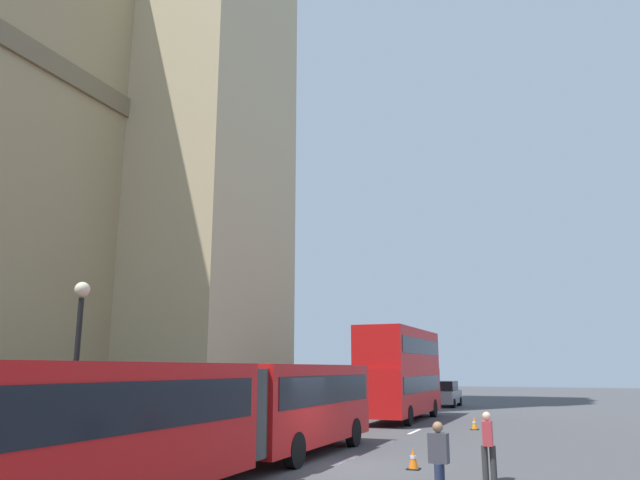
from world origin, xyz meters
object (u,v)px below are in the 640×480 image
Objects in this scene: sedan_lead at (445,394)px; pedestrian_near_cones at (439,460)px; traffic_cone_middle at (474,423)px; articulated_bus at (223,408)px; street_lamp at (76,359)px; pedestrian_by_kerb at (488,443)px; double_decker_bus at (400,370)px; traffic_cone_west at (413,459)px.

sedan_lead is 33.35m from pedestrian_near_cones.
sedan_lead is at bearing 14.67° from traffic_cone_middle.
articulated_bus is 10.43× the size of pedestrian_near_cones.
street_lamp reaches higher than pedestrian_by_kerb.
articulated_bus is at bearing 108.41° from pedestrian_by_kerb.
traffic_cone_middle is at bearing 9.31° from pedestrian_by_kerb.
traffic_cone_middle is (-16.56, -4.34, -0.63)m from sedan_lead.
double_decker_bus is 17.92m from pedestrian_by_kerb.
sedan_lead is at bearing 8.50° from traffic_cone_west.
articulated_bus is at bearing 79.05° from pedestrian_near_cones.
double_decker_bus reaches higher than pedestrian_near_cones.
traffic_cone_middle is at bearing -0.40° from traffic_cone_west.
pedestrian_by_kerb is at bearing -167.66° from sedan_lead.
traffic_cone_west is 0.34× the size of pedestrian_near_cones.
double_decker_bus is 5.69× the size of pedestrian_near_cones.
double_decker_bus is 16.29m from traffic_cone_west.
traffic_cone_middle is 0.11× the size of street_lamp.
double_decker_bus is at bearing 0.01° from articulated_bus.
double_decker_bus is at bearing -13.05° from street_lamp.
articulated_bus is 15.82m from traffic_cone_middle.
articulated_bus is 10.43× the size of pedestrian_by_kerb.
sedan_lead reaches higher than traffic_cone_middle.
traffic_cone_middle is at bearing -29.35° from street_lamp.
traffic_cone_west is at bearing -52.97° from articulated_bus.
traffic_cone_middle is at bearing -165.33° from sedan_lead.
street_lamp is at bearing 172.00° from sedan_lead.
double_decker_bus is 1.83× the size of street_lamp.
sedan_lead is 28.77m from traffic_cone_west.
pedestrian_by_kerb is at bearing -71.59° from articulated_bus.
pedestrian_near_cones is 3.36m from pedestrian_by_kerb.
traffic_cone_middle is (15.13, -4.38, -1.46)m from articulated_bus.
pedestrian_by_kerb is at bearing -75.59° from street_lamp.
pedestrian_by_kerb is (-12.97, -2.12, 0.63)m from traffic_cone_middle.
pedestrian_near_cones is at bearing -100.95° from articulated_bus.
street_lamp reaches higher than traffic_cone_west.
traffic_cone_middle is at bearing 5.31° from pedestrian_near_cones.
double_decker_bus is 16.59× the size of traffic_cone_middle.
traffic_cone_middle is (-3.63, -4.38, -2.43)m from double_decker_bus.
traffic_cone_middle is at bearing -129.70° from double_decker_bus.
traffic_cone_middle is (11.89, -0.08, 0.00)m from traffic_cone_west.
pedestrian_near_cones is at bearing 169.51° from pedestrian_by_kerb.
traffic_cone_west is 0.34× the size of pedestrian_by_kerb.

